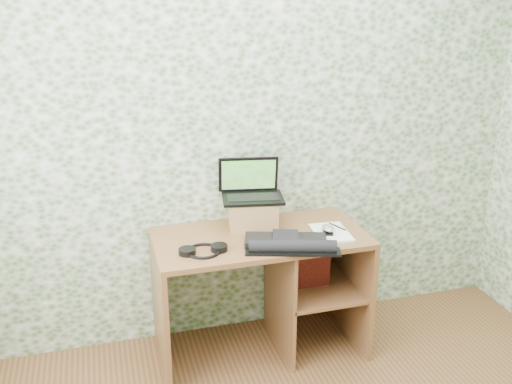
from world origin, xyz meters
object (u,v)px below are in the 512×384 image
object	(u,v)px
desk	(271,274)
riser	(253,213)
notepad	(331,233)
laptop	(251,189)
keyboard	(289,243)

from	to	relation	value
desk	riser	world-z (taller)	riser
riser	notepad	world-z (taller)	riser
riser	laptop	bearing A→B (deg)	90.00
riser	notepad	xyz separation A→B (m)	(0.40, -0.23, -0.08)
desk	notepad	distance (m)	0.44
desk	keyboard	distance (m)	0.37
desk	riser	size ratio (longest dim) A/B	4.34
desk	riser	bearing A→B (deg)	125.04
desk	notepad	world-z (taller)	notepad
desk	laptop	world-z (taller)	laptop
laptop	riser	bearing A→B (deg)	-80.16
laptop	keyboard	size ratio (longest dim) A/B	0.75
laptop	notepad	distance (m)	0.53
riser	desk	bearing A→B (deg)	-54.96
riser	notepad	size ratio (longest dim) A/B	1.00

